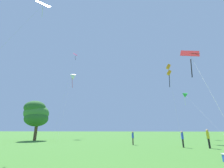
% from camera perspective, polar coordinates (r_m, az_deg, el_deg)
% --- Properties ---
extents(kite_orange_box, '(0.87, 4.67, 12.54)m').
position_cam_1_polar(kite_orange_box, '(28.21, 20.18, 4.75)').
color(kite_orange_box, orange).
rests_on(kite_orange_box, ground_plane).
extents(kite_black_large, '(4.08, 11.78, 18.37)m').
position_cam_1_polar(kite_black_large, '(24.00, -24.51, 24.40)').
color(kite_black_large, black).
rests_on(kite_black_large, ground_plane).
extents(kite_green_small, '(2.31, 11.59, 9.88)m').
position_cam_1_polar(kite_green_small, '(37.07, 25.09, -3.43)').
color(kite_green_small, green).
rests_on(kite_green_small, ground_plane).
extents(kite_white_distant, '(4.05, 11.86, 15.60)m').
position_cam_1_polar(kite_white_distant, '(39.72, -14.45, 2.97)').
color(kite_white_distant, white).
rests_on(kite_white_distant, ground_plane).
extents(kite_red_high, '(1.58, 5.52, 7.81)m').
position_cam_1_polar(kite_red_high, '(13.02, 27.02, 8.69)').
color(kite_red_high, red).
rests_on(kite_red_high, ground_plane).
extents(kite_pink_low, '(1.91, 7.78, 26.52)m').
position_cam_1_polar(kite_pink_low, '(52.86, -13.67, 9.31)').
color(kite_pink_low, pink).
rests_on(kite_pink_low, ground_plane).
extents(person_far_back, '(0.22, 0.51, 1.59)m').
position_cam_1_polar(person_far_back, '(18.10, 24.52, -17.48)').
color(person_far_back, black).
rests_on(person_far_back, ground_plane).
extents(person_with_spool, '(0.28, 0.48, 1.54)m').
position_cam_1_polar(person_with_spool, '(19.60, 7.67, -18.68)').
color(person_with_spool, '#665B4C').
rests_on(person_with_spool, ground_plane).
extents(person_foreground_watcher, '(0.44, 0.48, 1.77)m').
position_cam_1_polar(person_foreground_watcher, '(18.38, 31.90, -16.16)').
color(person_foreground_watcher, black).
rests_on(person_foreground_watcher, ground_plane).
extents(tree_left_oak, '(4.27, 4.23, 6.63)m').
position_cam_1_polar(tree_left_oak, '(30.47, -26.18, -9.82)').
color(tree_left_oak, brown).
rests_on(tree_left_oak, ground_plane).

